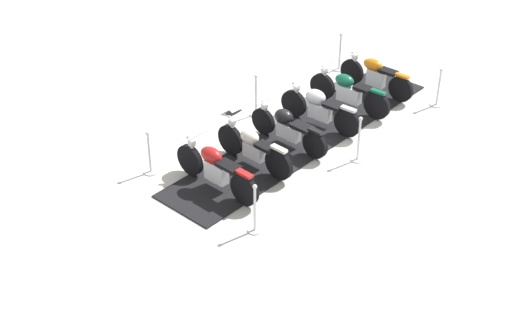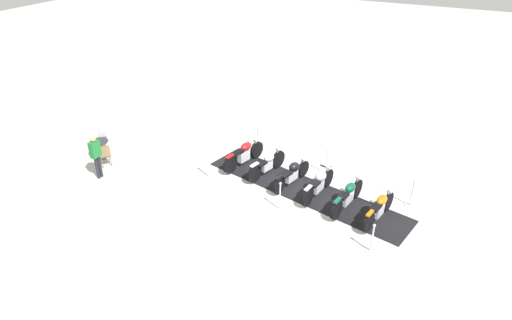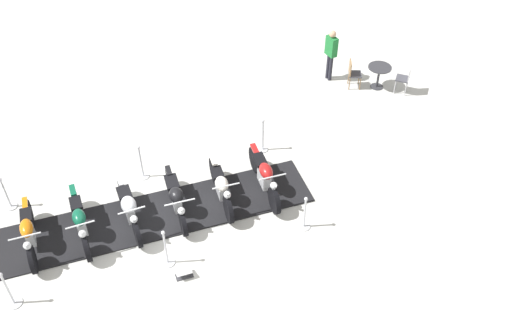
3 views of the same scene
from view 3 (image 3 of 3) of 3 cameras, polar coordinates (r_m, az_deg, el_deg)
The scene contains 19 objects.
ground_plane at distance 14.60m, azimuth -10.06°, elevation -5.57°, with size 80.00×80.00×0.00m, color silver.
display_platform at distance 14.59m, azimuth -10.07°, elevation -5.52°, with size 8.01×1.61×0.04m, color black.
motorcycle_copper at distance 14.35m, azimuth -21.73°, elevation -6.75°, with size 2.13×0.74×0.99m.
motorcycle_forest at distance 14.23m, azimuth -17.15°, elevation -5.83°, with size 2.27×0.68×1.01m.
motorcycle_chrome at distance 14.17m, azimuth -12.56°, elevation -4.76°, with size 2.21×0.65×1.00m.
motorcycle_black at distance 14.26m, azimuth -7.99°, elevation -3.80°, with size 2.16×0.82×0.94m.
motorcycle_cream at distance 14.41m, azimuth -3.50°, elevation -2.73°, with size 2.11×0.79×1.04m.
motorcycle_maroon at distance 14.64m, azimuth 0.86°, elevation -1.61°, with size 2.27×0.82×1.02m.
stanchion_right_mid at distance 13.34m, azimuth -8.94°, elevation -9.16°, with size 0.33×0.33×1.11m.
stanchion_left_rear at distance 15.94m, azimuth 0.69°, elevation 2.08°, with size 0.29×0.29×1.09m.
stanchion_right_rear at distance 13.96m, azimuth 4.86°, elevation -5.75°, with size 0.32×0.32×1.03m.
stanchion_right_front at distance 13.61m, azimuth -23.33°, elevation -12.25°, with size 0.35×0.35×1.07m.
stanchion_left_mid at distance 15.42m, azimuth -11.33°, elevation -0.63°, with size 0.31×0.31×1.10m.
stanchion_left_front at distance 15.67m, azimuth -23.56°, elevation -3.45°, with size 0.32×0.32×1.02m.
info_placard at distance 13.27m, azimuth -7.19°, elevation -11.24°, with size 0.33×0.43×0.21m.
cafe_table at distance 18.72m, azimuth 12.20°, elevation 8.59°, with size 0.74×0.74×0.76m.
cafe_chair_near_table at distance 18.68m, azimuth 14.68°, elevation 7.99°, with size 0.56×0.56×0.96m.
cafe_chair_across_table at distance 18.60m, azimuth 9.67°, elevation 8.63°, with size 0.55×0.55×0.95m.
bystander_person at distance 18.60m, azimuth 7.50°, elevation 10.77°, with size 0.41×0.23×1.77m.
Camera 3 is at (9.54, -2.87, 10.67)m, focal length 40.05 mm.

